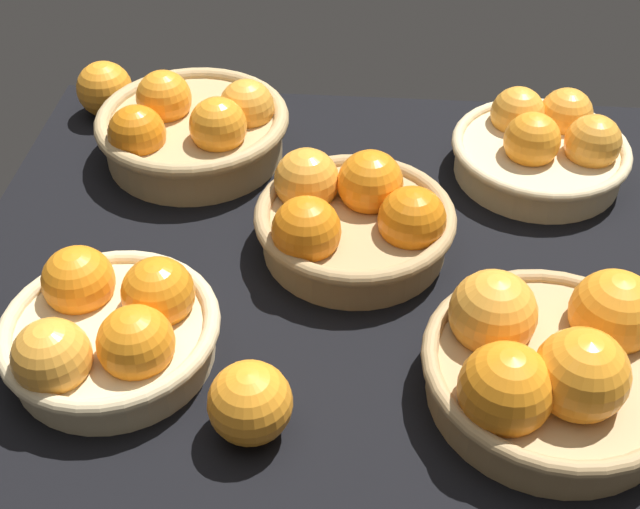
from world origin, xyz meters
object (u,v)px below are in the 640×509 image
at_px(loose_orange_front_gap, 105,89).
at_px(loose_orange_back_gap, 250,403).
at_px(basket_near_left, 110,329).
at_px(basket_center, 352,218).
at_px(basket_near_right, 551,363).
at_px(basket_far_right, 543,146).
at_px(basket_far_left, 193,128).

height_order(loose_orange_front_gap, loose_orange_back_gap, same).
relative_size(basket_near_left, loose_orange_back_gap, 2.80).
relative_size(basket_center, loose_orange_back_gap, 2.94).
height_order(basket_near_right, loose_orange_back_gap, basket_near_right).
distance_m(basket_near_right, loose_orange_back_gap, 0.27).
height_order(basket_center, basket_near_right, basket_near_right).
relative_size(basket_far_right, loose_orange_back_gap, 2.88).
distance_m(basket_far_right, basket_far_left, 0.44).
bearing_deg(loose_orange_back_gap, basket_far_left, 107.32).
bearing_deg(basket_near_left, basket_far_left, 87.72).
xyz_separation_m(basket_near_left, basket_far_left, (0.01, 0.35, 0.00)).
bearing_deg(basket_far_left, basket_center, -38.11).
distance_m(basket_center, basket_near_right, 0.27).
xyz_separation_m(basket_near_left, loose_orange_front_gap, (-0.13, 0.44, -0.00)).
height_order(basket_far_left, loose_orange_back_gap, basket_far_left).
bearing_deg(basket_far_right, loose_orange_back_gap, -125.66).
bearing_deg(basket_center, loose_orange_back_gap, -106.51).
relative_size(basket_far_right, basket_far_left, 0.90).
xyz_separation_m(basket_far_right, basket_far_left, (-0.44, -0.00, 0.01)).
xyz_separation_m(basket_far_left, loose_orange_back_gap, (0.13, -0.42, -0.01)).
bearing_deg(basket_far_right, basket_near_left, -142.32).
bearing_deg(basket_far_left, basket_near_right, -42.25).
bearing_deg(loose_orange_back_gap, loose_orange_front_gap, 117.78).
distance_m(basket_far_right, basket_near_right, 0.37).
height_order(basket_far_right, basket_near_right, basket_near_right).
relative_size(basket_center, basket_far_left, 0.91).
bearing_deg(basket_near_right, basket_far_left, 137.75).
xyz_separation_m(loose_orange_front_gap, loose_orange_back_gap, (0.27, -0.52, 0.00)).
relative_size(basket_center, basket_near_right, 0.91).
bearing_deg(loose_orange_front_gap, basket_far_left, -33.59).
xyz_separation_m(basket_far_right, basket_center, (-0.23, -0.17, 0.01)).
height_order(basket_center, basket_near_left, basket_center).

